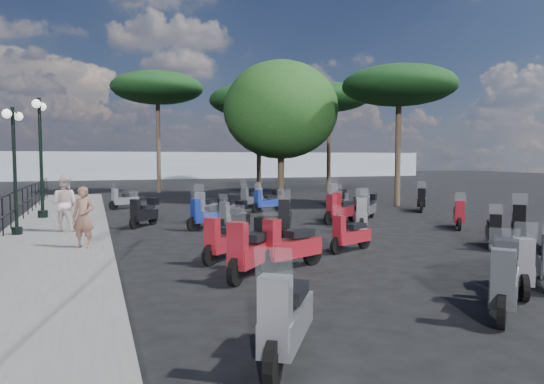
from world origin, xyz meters
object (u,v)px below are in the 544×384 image
object	(u,v)px
scooter_2	(252,249)
scooter_27	(338,197)
scooter_13	(350,235)
scooter_14	(341,210)
lamp_post_1	(14,162)
scooter_4	(210,214)
scooter_9	(205,208)
scooter_25	(369,207)
scooter_6	(226,239)
scooter_0	(286,321)
scooter_5	(124,200)
scooter_11	(505,281)
pine_0	(259,101)
scooter_8	(233,216)
scooter_10	(250,199)
scooter_26	(422,200)
pine_1	(329,98)
scooter_20	(459,216)
woman	(84,217)
pedestrian_far	(64,203)
pine_3	(399,86)
scooter_3	(144,213)
scooter_12	(517,267)
scooter_21	(264,198)
pine_2	(157,88)
scooter_24	(518,225)
scooter_7	(285,218)
scooter_23	(494,232)
scooter_1	(290,247)
broadleaf_tree	(281,110)
scooter_19	(360,214)
scooter_16	(267,201)

from	to	relation	value
scooter_2	scooter_27	distance (m)	13.78
scooter_13	scooter_14	bearing A→B (deg)	-48.16
lamp_post_1	scooter_4	xyz separation A→B (m)	(5.60, 0.06, -1.71)
scooter_9	scooter_25	size ratio (longest dim) A/B	1.24
scooter_4	scooter_6	size ratio (longest dim) A/B	1.16
scooter_0	scooter_13	xyz separation A→B (m)	(3.94, 5.54, -0.08)
scooter_5	scooter_11	distance (m)	18.00
scooter_13	pine_0	world-z (taller)	pine_0
scooter_8	scooter_14	distance (m)	4.03
scooter_10	scooter_26	world-z (taller)	scooter_26
lamp_post_1	scooter_25	world-z (taller)	lamp_post_1
scooter_5	pine_1	bearing A→B (deg)	-87.63
pine_1	scooter_20	bearing A→B (deg)	-102.64
woman	scooter_13	bearing A→B (deg)	6.97
lamp_post_1	scooter_14	distance (m)	10.43
scooter_2	scooter_11	size ratio (longest dim) A/B	1.06
scooter_4	scooter_10	distance (m)	6.50
pedestrian_far	pine_3	bearing A→B (deg)	-140.04
scooter_0	scooter_26	bearing A→B (deg)	-98.28
scooter_26	pine_0	size ratio (longest dim) A/B	0.20
scooter_3	scooter_25	bearing A→B (deg)	-147.55
scooter_4	scooter_6	world-z (taller)	scooter_6
scooter_12	scooter_4	bearing A→B (deg)	-34.31
pedestrian_far	scooter_21	xyz separation A→B (m)	(8.37, 6.04, -0.56)
scooter_8	pine_2	world-z (taller)	pine_2
scooter_24	scooter_10	bearing A→B (deg)	-22.97
scooter_8	scooter_14	size ratio (longest dim) A/B	0.73
scooter_0	pine_2	size ratio (longest dim) A/B	0.19
pedestrian_far	scooter_24	size ratio (longest dim) A/B	1.19
scooter_9	scooter_14	size ratio (longest dim) A/B	0.92
scooter_7	scooter_23	bearing A→B (deg)	161.27
scooter_20	scooter_4	bearing A→B (deg)	19.23
scooter_4	scooter_26	distance (m)	10.04
scooter_2	scooter_5	xyz separation A→B (m)	(-1.58, 14.01, -0.13)
scooter_1	pine_0	bearing A→B (deg)	-38.42
lamp_post_1	broadleaf_tree	bearing A→B (deg)	51.32
scooter_12	pine_0	world-z (taller)	pine_0
scooter_24	scooter_5	bearing A→B (deg)	-7.00
scooter_5	scooter_1	bearing A→B (deg)	166.70
scooter_3	scooter_9	world-z (taller)	scooter_9
scooter_13	scooter_21	world-z (taller)	scooter_21
pine_2	scooter_23	bearing A→B (deg)	-76.78
pedestrian_far	scooter_26	size ratio (longest dim) A/B	1.19
scooter_10	scooter_20	world-z (taller)	scooter_10
scooter_13	scooter_19	distance (m)	3.66
scooter_10	pine_2	distance (m)	14.08
pine_2	scooter_19	bearing A→B (deg)	-78.96
scooter_21	scooter_11	bearing A→B (deg)	135.50
scooter_11	pine_1	distance (m)	26.62
scooter_7	scooter_16	xyz separation A→B (m)	(1.56, 5.95, -0.03)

